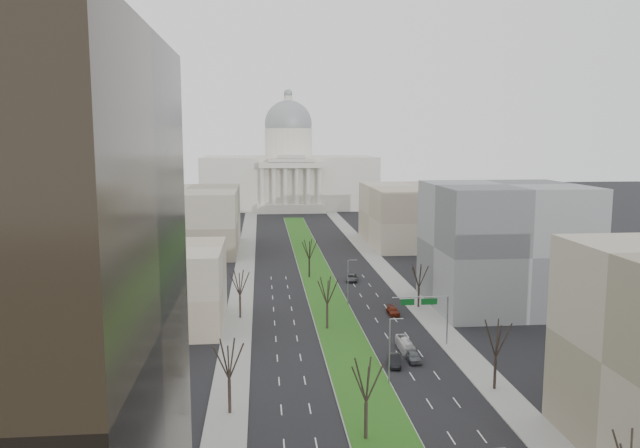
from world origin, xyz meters
TOP-DOWN VIEW (x-y plane):
  - ground at (0.00, 120.00)m, footprint 600.00×600.00m
  - median at (0.00, 118.99)m, footprint 8.00×222.03m
  - sidewalk_left at (-17.50, 95.00)m, footprint 5.00×330.00m
  - sidewalk_right at (17.50, 95.00)m, footprint 5.00×330.00m
  - capitol at (0.00, 269.59)m, footprint 80.00×46.00m
  - building_beige_left at (-33.00, 85.00)m, footprint 26.00×22.00m
  - building_grey_right at (34.00, 92.00)m, footprint 28.00×26.00m
  - building_far_left at (-35.00, 160.00)m, footprint 30.00×40.00m
  - building_far_right at (35.00, 165.00)m, footprint 30.00×40.00m
  - tree_left_mid at (-17.20, 48.00)m, footprint 5.40×5.40m
  - tree_left_far at (-17.20, 88.00)m, footprint 5.28×5.28m
  - tree_right_mid at (17.20, 52.00)m, footprint 5.52×5.52m
  - tree_right_far at (17.20, 92.00)m, footprint 5.04×5.04m
  - tree_median_a at (-2.00, 40.00)m, footprint 5.40×5.40m
  - tree_median_b at (-2.00, 80.00)m, footprint 5.40×5.40m
  - tree_median_c at (-2.00, 120.00)m, footprint 5.40×5.40m
  - streetlamp_median_b at (3.76, 55.00)m, footprint 1.90×0.20m
  - streetlamp_median_c at (3.76, 95.00)m, footprint 1.90×0.20m
  - mast_arm_signs at (13.49, 70.03)m, footprint 9.12×0.24m
  - car_grey_near at (9.03, 63.35)m, footprint 2.00×4.71m
  - car_black at (5.93, 61.83)m, footprint 2.41×5.06m
  - car_red at (11.25, 87.92)m, footprint 1.96×4.76m
  - car_grey_far at (7.55, 115.75)m, footprint 3.42×5.84m
  - box_van at (8.85, 67.65)m, footprint 1.68×6.87m

SIDE VIEW (x-z plane):
  - ground at x=0.00m, z-range 0.00..0.00m
  - sidewalk_left at x=-17.50m, z-range 0.00..0.15m
  - sidewalk_right at x=17.50m, z-range 0.00..0.15m
  - median at x=0.00m, z-range 0.00..0.20m
  - car_red at x=11.25m, z-range 0.00..1.38m
  - car_grey_far at x=7.55m, z-range 0.00..1.52m
  - car_grey_near at x=9.03m, z-range 0.00..1.59m
  - car_black at x=5.93m, z-range 0.00..1.60m
  - box_van at x=8.85m, z-range 0.00..1.91m
  - streetlamp_median_b at x=3.76m, z-range 0.23..9.39m
  - streetlamp_median_c at x=3.76m, z-range 0.23..9.39m
  - mast_arm_signs at x=13.49m, z-range 2.06..10.15m
  - tree_right_far at x=17.20m, z-range 1.99..11.07m
  - tree_left_far at x=-17.20m, z-range 2.09..11.59m
  - tree_left_mid at x=-17.20m, z-range 2.14..11.86m
  - tree_median_a at x=-2.00m, z-range 2.14..11.86m
  - tree_median_b at x=-2.00m, z-range 2.14..11.86m
  - tree_median_c at x=-2.00m, z-range 2.14..11.86m
  - building_beige_left at x=-33.00m, z-range 0.00..14.00m
  - tree_right_mid at x=17.20m, z-range 2.19..12.12m
  - building_far_left at x=-35.00m, z-range 0.00..18.00m
  - building_far_right at x=35.00m, z-range 0.00..18.00m
  - building_grey_right at x=34.00m, z-range 0.00..24.00m
  - capitol at x=0.00m, z-range -11.19..43.81m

